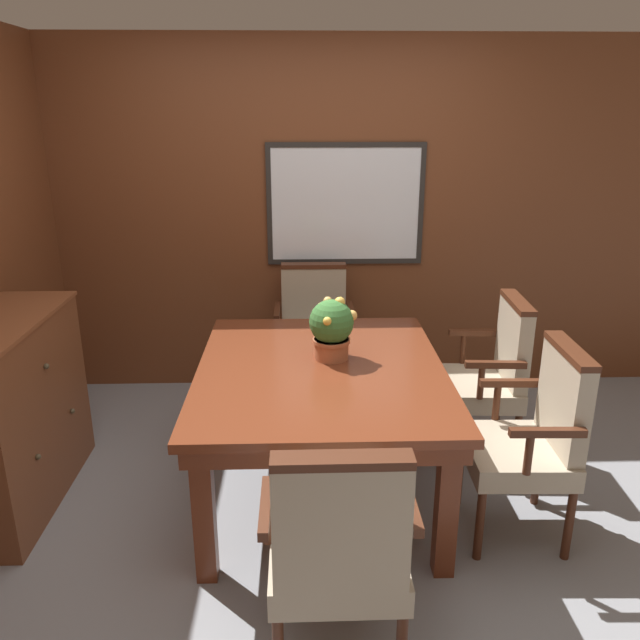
% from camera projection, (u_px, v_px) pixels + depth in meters
% --- Properties ---
extents(ground_plane, '(14.00, 14.00, 0.00)m').
position_uv_depth(ground_plane, '(317.00, 521.00, 3.15)').
color(ground_plane, gray).
extents(wall_back, '(7.20, 0.08, 2.45)m').
position_uv_depth(wall_back, '(310.00, 221.00, 4.40)').
color(wall_back, brown).
rests_on(wall_back, ground_plane).
extents(dining_table, '(1.26, 1.53, 0.73)m').
position_uv_depth(dining_table, '(321.00, 383.00, 3.22)').
color(dining_table, maroon).
rests_on(dining_table, ground_plane).
extents(chair_right_far, '(0.50, 0.56, 0.97)m').
position_uv_depth(chair_right_far, '(490.00, 371.00, 3.62)').
color(chair_right_far, '#472314').
rests_on(chair_right_far, ground_plane).
extents(chair_right_near, '(0.48, 0.55, 0.97)m').
position_uv_depth(chair_right_near, '(534.00, 434.00, 2.93)').
color(chair_right_near, '#472314').
rests_on(chair_right_near, ground_plane).
extents(chair_head_near, '(0.54, 0.47, 0.97)m').
position_uv_depth(chair_head_near, '(338.00, 548.00, 2.17)').
color(chair_head_near, '#472314').
rests_on(chair_head_near, ground_plane).
extents(chair_head_far, '(0.54, 0.47, 0.97)m').
position_uv_depth(chair_head_far, '(314.00, 329.00, 4.32)').
color(chair_head_far, '#472314').
rests_on(chair_head_far, ground_plane).
extents(potted_plant, '(0.25, 0.24, 0.33)m').
position_uv_depth(potted_plant, '(332.00, 327.00, 3.24)').
color(potted_plant, '#B2603D').
rests_on(potted_plant, dining_table).
extents(sideboard_cabinet, '(0.44, 1.08, 1.00)m').
position_uv_depth(sideboard_cabinet, '(11.00, 414.00, 3.18)').
color(sideboard_cabinet, brown).
rests_on(sideboard_cabinet, ground_plane).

